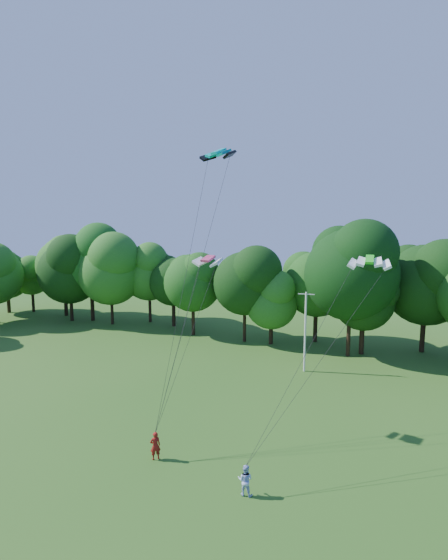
% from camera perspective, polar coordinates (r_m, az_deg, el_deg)
% --- Properties ---
extents(utility_pole, '(1.55, 0.23, 7.74)m').
position_cam_1_polar(utility_pole, '(42.45, 10.56, -6.55)').
color(utility_pole, silver).
rests_on(utility_pole, ground).
extents(kite_flyer_left, '(0.76, 0.75, 1.77)m').
position_cam_1_polar(kite_flyer_left, '(28.81, -8.97, -20.59)').
color(kite_flyer_left, maroon).
rests_on(kite_flyer_left, ground).
extents(kite_flyer_right, '(0.86, 0.69, 1.70)m').
position_cam_1_polar(kite_flyer_right, '(25.58, 2.79, -24.63)').
color(kite_flyer_right, '#B1C2F5').
rests_on(kite_flyer_right, ground).
extents(kite_teal, '(2.85, 1.95, 0.56)m').
position_cam_1_polar(kite_teal, '(32.11, -0.71, 16.46)').
color(kite_teal, '#05A8A6').
rests_on(kite_teal, ground).
extents(kite_green, '(2.63, 1.27, 0.54)m').
position_cam_1_polar(kite_green, '(29.63, 18.49, 2.56)').
color(kite_green, '#25D41F').
rests_on(kite_green, ground).
extents(kite_pink, '(2.11, 1.22, 0.42)m').
position_cam_1_polar(kite_pink, '(29.77, -2.11, 2.81)').
color(kite_pink, '#CB3867').
rests_on(kite_pink, ground).
extents(tree_back_west, '(9.74, 9.74, 14.17)m').
position_cam_1_polar(tree_back_west, '(64.26, -17.06, 2.64)').
color(tree_back_west, '#352615').
rests_on(tree_back_west, ground).
extents(tree_back_center, '(10.63, 10.63, 15.46)m').
position_cam_1_polar(tree_back_center, '(47.20, 16.31, 1.74)').
color(tree_back_center, black).
rests_on(tree_back_center, ground).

